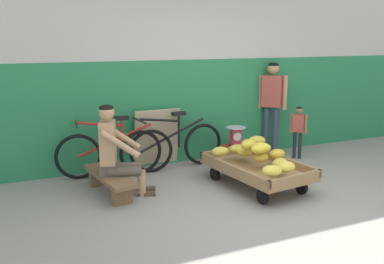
# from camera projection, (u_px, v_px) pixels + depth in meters

# --- Properties ---
(ground_plane) EXTENTS (80.00, 80.00, 0.00)m
(ground_plane) POSITION_uv_depth(u_px,v_px,m) (285.00, 220.00, 4.58)
(ground_plane) COLOR gray
(back_wall) EXTENTS (16.00, 0.30, 3.05)m
(back_wall) POSITION_uv_depth(u_px,v_px,m) (188.00, 64.00, 6.60)
(back_wall) COLOR #287F4C
(back_wall) RESTS_ON ground
(banana_cart) EXTENTS (1.01, 1.53, 0.36)m
(banana_cart) POSITION_uv_depth(u_px,v_px,m) (256.00, 169.00, 5.54)
(banana_cart) COLOR #99754C
(banana_cart) RESTS_ON ground
(banana_pile) EXTENTS (0.90, 1.46, 0.26)m
(banana_pile) POSITION_uv_depth(u_px,v_px,m) (257.00, 153.00, 5.49)
(banana_pile) COLOR yellow
(banana_pile) RESTS_ON banana_cart
(low_bench) EXTENTS (0.46, 1.13, 0.27)m
(low_bench) POSITION_uv_depth(u_px,v_px,m) (109.00, 179.00, 5.28)
(low_bench) COLOR brown
(low_bench) RESTS_ON ground
(vendor_seated) EXTENTS (0.73, 0.60, 1.14)m
(vendor_seated) POSITION_uv_depth(u_px,v_px,m) (115.00, 150.00, 5.21)
(vendor_seated) COLOR tan
(vendor_seated) RESTS_ON ground
(plastic_crate) EXTENTS (0.36, 0.28, 0.30)m
(plastic_crate) POSITION_uv_depth(u_px,v_px,m) (235.00, 155.00, 6.55)
(plastic_crate) COLOR red
(plastic_crate) RESTS_ON ground
(weighing_scale) EXTENTS (0.30, 0.30, 0.29)m
(weighing_scale) POSITION_uv_depth(u_px,v_px,m) (236.00, 136.00, 6.48)
(weighing_scale) COLOR #28282D
(weighing_scale) RESTS_ON plastic_crate
(bicycle_near_left) EXTENTS (1.65, 0.48, 0.86)m
(bicycle_near_left) POSITION_uv_depth(u_px,v_px,m) (115.00, 152.00, 5.96)
(bicycle_near_left) COLOR black
(bicycle_near_left) RESTS_ON ground
(bicycle_far_left) EXTENTS (1.66, 0.48, 0.86)m
(bicycle_far_left) POSITION_uv_depth(u_px,v_px,m) (173.00, 146.00, 6.29)
(bicycle_far_left) COLOR black
(bicycle_far_left) RESTS_ON ground
(sign_board) EXTENTS (0.70, 0.19, 0.89)m
(sign_board) POSITION_uv_depth(u_px,v_px,m) (157.00, 138.00, 6.40)
(sign_board) COLOR #C6B289
(sign_board) RESTS_ON ground
(customer_adult) EXTENTS (0.36, 0.38, 1.53)m
(customer_adult) POSITION_uv_depth(u_px,v_px,m) (272.00, 98.00, 7.02)
(customer_adult) COLOR #38425B
(customer_adult) RESTS_ON ground
(customer_child) EXTENTS (0.20, 0.21, 0.85)m
(customer_child) POSITION_uv_depth(u_px,v_px,m) (298.00, 127.00, 6.80)
(customer_child) COLOR #232328
(customer_child) RESTS_ON ground
(shopping_bag) EXTENTS (0.18, 0.12, 0.24)m
(shopping_bag) POSITION_uv_depth(u_px,v_px,m) (251.00, 164.00, 6.20)
(shopping_bag) COLOR green
(shopping_bag) RESTS_ON ground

